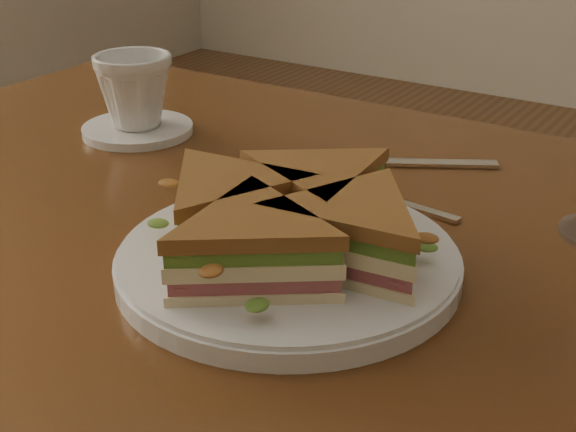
{
  "coord_description": "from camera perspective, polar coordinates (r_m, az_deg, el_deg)",
  "views": [
    {
      "loc": [
        0.34,
        -0.54,
        1.07
      ],
      "look_at": [
        0.03,
        -0.05,
        0.8
      ],
      "focal_mm": 50.0,
      "sensor_mm": 36.0,
      "label": 1
    }
  ],
  "objects": [
    {
      "name": "table",
      "position": [
        0.76,
        -0.02,
        -8.18
      ],
      "size": [
        1.2,
        0.8,
        0.75
      ],
      "color": "#3D200E",
      "rests_on": "ground"
    },
    {
      "name": "plate",
      "position": [
        0.65,
        0.0,
        -3.34
      ],
      "size": [
        0.28,
        0.28,
        0.02
      ],
      "primitive_type": "cylinder",
      "color": "white",
      "rests_on": "table"
    },
    {
      "name": "sandwich_wedges",
      "position": [
        0.64,
        0.0,
        -0.41
      ],
      "size": [
        0.27,
        0.27,
        0.06
      ],
      "color": "#FAEBB9",
      "rests_on": "plate"
    },
    {
      "name": "crisps_mound",
      "position": [
        0.64,
        0.0,
        -0.73
      ],
      "size": [
        0.09,
        0.09,
        0.05
      ],
      "primitive_type": null,
      "color": "#C65719",
      "rests_on": "plate"
    },
    {
      "name": "spoon",
      "position": [
        0.81,
        3.56,
        2.34
      ],
      "size": [
        0.18,
        0.04,
        0.01
      ],
      "rotation": [
        0.0,
        0.0,
        -0.11
      ],
      "color": "silver",
      "rests_on": "table"
    },
    {
      "name": "knife",
      "position": [
        0.88,
        7.34,
        3.75
      ],
      "size": [
        0.19,
        0.12,
        0.0
      ],
      "rotation": [
        0.0,
        0.0,
        0.51
      ],
      "color": "silver",
      "rests_on": "table"
    },
    {
      "name": "saucer",
      "position": [
        0.98,
        -10.64,
        6.07
      ],
      "size": [
        0.13,
        0.13,
        0.01
      ],
      "primitive_type": "cylinder",
      "color": "white",
      "rests_on": "table"
    },
    {
      "name": "coffee_cup",
      "position": [
        0.97,
        -10.86,
        8.74
      ],
      "size": [
        0.11,
        0.11,
        0.09
      ],
      "primitive_type": "imported",
      "rotation": [
        0.0,
        0.0,
        0.25
      ],
      "color": "white",
      "rests_on": "saucer"
    }
  ]
}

